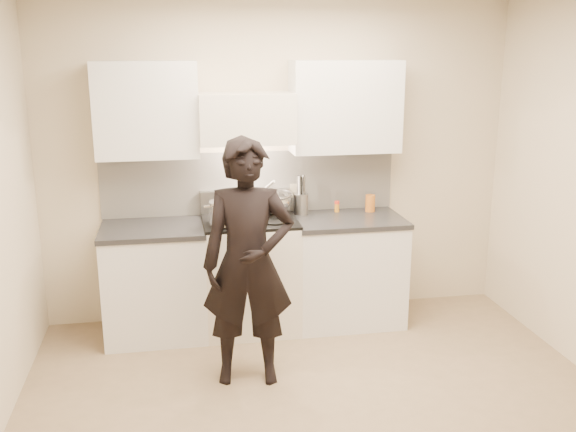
{
  "coord_description": "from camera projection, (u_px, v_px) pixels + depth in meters",
  "views": [
    {
      "loc": [
        -0.9,
        -3.6,
        2.3
      ],
      "look_at": [
        -0.05,
        1.05,
        1.06
      ],
      "focal_mm": 40.0,
      "sensor_mm": 36.0,
      "label": 1
    }
  ],
  "objects": [
    {
      "name": "ground_plane",
      "position": [
        324.0,
        413.0,
        4.16
      ],
      "size": [
        4.0,
        4.0,
        0.0
      ],
      "primitive_type": "plane",
      "color": "#8B7356"
    },
    {
      "name": "room_shell",
      "position": [
        306.0,
        161.0,
        4.1
      ],
      "size": [
        4.04,
        3.54,
        2.7
      ],
      "color": "#C3B398",
      "rests_on": "ground"
    },
    {
      "name": "stove",
      "position": [
        250.0,
        273.0,
        5.34
      ],
      "size": [
        0.76,
        0.65,
        0.96
      ],
      "color": "silver",
      "rests_on": "ground"
    },
    {
      "name": "counter_right",
      "position": [
        347.0,
        269.0,
        5.49
      ],
      "size": [
        0.92,
        0.67,
        0.92
      ],
      "color": "silver",
      "rests_on": "ground"
    },
    {
      "name": "counter_left",
      "position": [
        155.0,
        281.0,
        5.21
      ],
      "size": [
        0.82,
        0.67,
        0.92
      ],
      "color": "silver",
      "rests_on": "ground"
    },
    {
      "name": "wok",
      "position": [
        267.0,
        200.0,
        5.33
      ],
      "size": [
        0.42,
        0.5,
        0.34
      ],
      "color": "silver",
      "rests_on": "stove"
    },
    {
      "name": "stock_pot",
      "position": [
        226.0,
        212.0,
        5.03
      ],
      "size": [
        0.37,
        0.34,
        0.18
      ],
      "color": "silver",
      "rests_on": "stove"
    },
    {
      "name": "utensil_crock",
      "position": [
        301.0,
        202.0,
        5.46
      ],
      "size": [
        0.12,
        0.12,
        0.33
      ],
      "color": "#9B9B9D",
      "rests_on": "counter_right"
    },
    {
      "name": "spice_jar",
      "position": [
        337.0,
        206.0,
        5.54
      ],
      "size": [
        0.04,
        0.04,
        0.1
      ],
      "color": "orange",
      "rests_on": "counter_right"
    },
    {
      "name": "oil_glass",
      "position": [
        370.0,
        203.0,
        5.56
      ],
      "size": [
        0.08,
        0.08,
        0.15
      ],
      "color": "#C56A1F",
      "rests_on": "counter_right"
    },
    {
      "name": "person",
      "position": [
        248.0,
        263.0,
        4.39
      ],
      "size": [
        0.68,
        0.49,
        1.73
      ],
      "primitive_type": "imported",
      "rotation": [
        0.0,
        0.0,
        -0.12
      ],
      "color": "black",
      "rests_on": "ground"
    }
  ]
}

